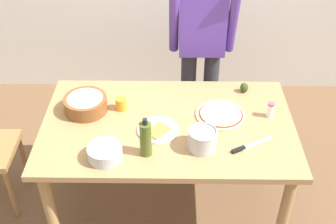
% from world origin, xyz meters
% --- Properties ---
extents(ground, '(8.00, 8.00, 0.00)m').
position_xyz_m(ground, '(0.00, 0.00, 0.00)').
color(ground, brown).
extents(dining_table, '(1.60, 0.96, 0.76)m').
position_xyz_m(dining_table, '(0.00, 0.00, 0.67)').
color(dining_table, '#A37A4C').
rests_on(dining_table, ground).
extents(person_cook, '(0.49, 0.25, 1.62)m').
position_xyz_m(person_cook, '(0.24, 0.76, 0.94)').
color(person_cook, '#2D2D38').
rests_on(person_cook, ground).
extents(pizza_raw_on_board, '(0.33, 0.33, 0.02)m').
position_xyz_m(pizza_raw_on_board, '(0.34, 0.08, 0.77)').
color(pizza_raw_on_board, beige).
rests_on(pizza_raw_on_board, dining_table).
extents(plate_with_slice, '(0.26, 0.26, 0.02)m').
position_xyz_m(plate_with_slice, '(-0.06, -0.08, 0.77)').
color(plate_with_slice, white).
rests_on(plate_with_slice, dining_table).
extents(popcorn_bowl, '(0.28, 0.28, 0.11)m').
position_xyz_m(popcorn_bowl, '(-0.54, 0.13, 0.82)').
color(popcorn_bowl, brown).
rests_on(popcorn_bowl, dining_table).
extents(mixing_bowl_steel, '(0.20, 0.20, 0.08)m').
position_xyz_m(mixing_bowl_steel, '(-0.36, -0.32, 0.80)').
color(mixing_bowl_steel, '#B7B7BC').
rests_on(mixing_bowl_steel, dining_table).
extents(olive_oil_bottle, '(0.07, 0.07, 0.26)m').
position_xyz_m(olive_oil_bottle, '(-0.12, -0.28, 0.87)').
color(olive_oil_bottle, '#47561E').
rests_on(olive_oil_bottle, dining_table).
extents(steel_pot, '(0.17, 0.17, 0.13)m').
position_xyz_m(steel_pot, '(0.20, -0.23, 0.83)').
color(steel_pot, '#B7B7BC').
rests_on(steel_pot, dining_table).
extents(cup_orange, '(0.07, 0.07, 0.08)m').
position_xyz_m(cup_orange, '(-0.31, 0.14, 0.80)').
color(cup_orange, orange).
rests_on(cup_orange, dining_table).
extents(salt_shaker, '(0.04, 0.04, 0.11)m').
position_xyz_m(salt_shaker, '(0.66, 0.08, 0.81)').
color(salt_shaker, white).
rests_on(salt_shaker, dining_table).
extents(chef_knife, '(0.27, 0.16, 0.02)m').
position_xyz_m(chef_knife, '(0.47, -0.22, 0.77)').
color(chef_knife, silver).
rests_on(chef_knife, dining_table).
extents(avocado, '(0.06, 0.06, 0.07)m').
position_xyz_m(avocado, '(0.52, 0.35, 0.80)').
color(avocado, '#2D4219').
rests_on(avocado, dining_table).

